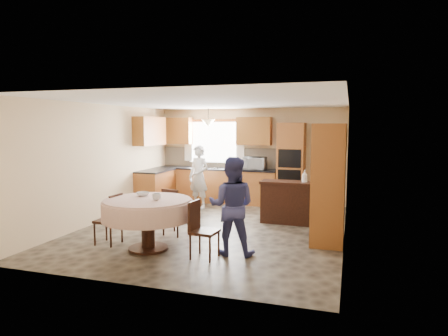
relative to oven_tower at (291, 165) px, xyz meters
The scene contains 36 objects.
floor 3.11m from the oven_tower, 113.15° to the right, with size 5.00×6.00×0.01m, color brown.
ceiling 3.26m from the oven_tower, 113.15° to the right, with size 5.00×6.00×0.01m, color white.
wall_back 1.21m from the oven_tower, 164.91° to the left, with size 5.00×0.02×2.50m, color #D9BB8B.
wall_front 5.81m from the oven_tower, 101.43° to the right, with size 5.00×0.02×2.50m, color #D9BB8B.
wall_left 4.54m from the oven_tower, 143.61° to the right, with size 0.02×6.00×2.50m, color #D9BB8B.
wall_right 3.02m from the oven_tower, 63.35° to the right, with size 0.02×6.00×2.50m, color #D9BB8B.
window 2.24m from the oven_tower, behind, with size 1.40×0.03×1.10m, color white.
curtain_left 2.97m from the oven_tower, behind, with size 0.22×0.02×1.15m, color white.
curtain_right 1.54m from the oven_tower, behind, with size 0.22×0.02×1.15m, color white.
base_cab_back 2.09m from the oven_tower, behind, with size 3.30×0.60×0.88m, color #BE7132.
counter_back 2.01m from the oven_tower, behind, with size 3.30×0.64×0.04m, color black.
base_cab_left 3.52m from the oven_tower, 165.12° to the right, with size 0.60×1.20×0.88m, color #BE7132.
counter_left 3.47m from the oven_tower, 165.12° to the right, with size 0.64×1.20×0.04m, color black.
backsplash 2.03m from the oven_tower, behind, with size 3.30×0.02×0.55m, color tan.
wall_cab_left 3.31m from the oven_tower, behind, with size 0.85×0.33×0.72m, color #A65A29.
wall_cab_right 1.32m from the oven_tower, behind, with size 0.90×0.33×0.72m, color #A65A29.
wall_cab_side 3.70m from the oven_tower, 165.67° to the right, with size 0.33×1.20×0.72m, color #A65A29.
oven_tower is the anchor object (origin of this frame).
oven_upper 0.37m from the oven_tower, 90.00° to the right, with size 0.56×0.01×0.45m, color black.
oven_lower 0.44m from the oven_tower, 90.00° to the right, with size 0.56×0.01×0.45m, color black.
pendant 2.40m from the oven_tower, behind, with size 0.36×0.36×0.18m, color beige.
sideboard 1.88m from the oven_tower, 83.42° to the right, with size 1.16×0.48×0.83m, color #34190E.
space_heater 2.01m from the oven_tower, 70.56° to the right, with size 0.39×0.27×0.54m, color black.
cupboard 3.07m from the oven_tower, 69.62° to the right, with size 0.54×1.09×2.08m, color #BE7132.
dining_table 4.64m from the oven_tower, 112.06° to the right, with size 1.48×1.48×0.85m.
chair_left 4.92m from the oven_tower, 120.41° to the right, with size 0.40×0.40×0.88m.
chair_back 3.82m from the oven_tower, 116.72° to the right, with size 0.46×0.46×0.88m.
chair_right 4.50m from the oven_tower, 99.91° to the right, with size 0.42×0.42×0.89m.
framed_picture 2.52m from the oven_tower, 56.96° to the right, with size 0.06×0.53×0.44m.
microwave 0.94m from the oven_tower, behind, with size 0.58×0.39×0.32m, color silver.
person_sink 2.35m from the oven_tower, 157.69° to the right, with size 0.57×0.38×1.57m, color silver.
person_dining 4.12m from the oven_tower, 94.89° to the right, with size 0.76×0.59×1.56m, color navy.
bowl_sideboard 1.77m from the oven_tower, 93.27° to the right, with size 0.22×0.22×0.05m, color #B2B2B2.
bottle_sideboard 1.84m from the oven_tower, 73.30° to the right, with size 0.12×0.12×0.31m, color silver.
cup_table 4.60m from the oven_tower, 109.69° to the right, with size 0.14×0.14×0.11m, color #B2B2B2.
bowl_table 4.50m from the oven_tower, 115.77° to the right, with size 0.22×0.22×0.07m, color #B2B2B2.
Camera 1 is at (2.56, -7.36, 2.04)m, focal length 32.00 mm.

